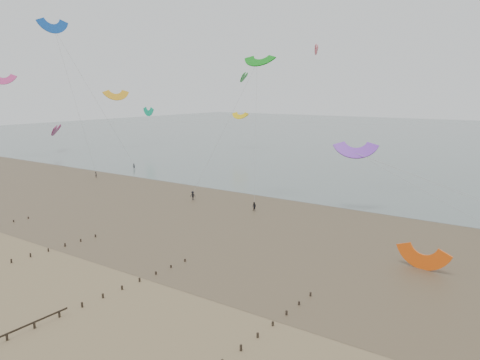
% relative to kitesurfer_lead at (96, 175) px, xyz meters
% --- Properties ---
extents(ground, '(500.00, 500.00, 0.00)m').
position_rel_kitesurfer_lead_xyz_m(ground, '(53.93, -43.60, -0.78)').
color(ground, brown).
rests_on(ground, ground).
extents(sea_and_shore, '(500.00, 665.00, 0.03)m').
position_rel_kitesurfer_lead_xyz_m(sea_and_shore, '(49.85, -9.19, -0.77)').
color(sea_and_shore, '#475654').
rests_on(sea_and_shore, ground).
extents(kitesurfer_lead, '(0.68, 0.63, 1.57)m').
position_rel_kitesurfer_lead_xyz_m(kitesurfer_lead, '(0.00, 0.00, 0.00)').
color(kitesurfer_lead, black).
rests_on(kitesurfer_lead, ground).
extents(kitesurfers, '(143.27, 20.36, 1.83)m').
position_rel_kitesurfer_lead_xyz_m(kitesurfers, '(77.17, 1.73, 0.06)').
color(kitesurfers, black).
rests_on(kitesurfers, ground).
extents(grounded_kite, '(6.35, 5.28, 3.16)m').
position_rel_kitesurfer_lead_xyz_m(grounded_kite, '(83.78, -16.66, -0.78)').
color(grounded_kite, '#EF530F').
rests_on(grounded_kite, ground).
extents(kites_airborne, '(226.46, 105.42, 40.55)m').
position_rel_kitesurfer_lead_xyz_m(kites_airborne, '(51.84, 46.10, 18.75)').
color(kites_airborne, purple).
rests_on(kites_airborne, ground).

